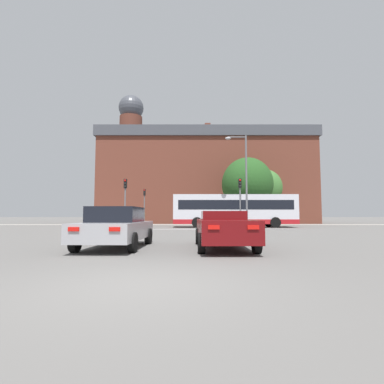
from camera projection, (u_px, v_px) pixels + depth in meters
The scene contains 15 objects.
ground_plane at pixel (143, 285), 5.07m from camera, with size 400.00×400.00×0.00m, color #605E5B.
stop_line_strip at pixel (182, 229), 25.18m from camera, with size 8.15×0.30×0.01m, color silver.
far_pavement at pixel (185, 225), 37.57m from camera, with size 69.06×2.50×0.01m, color #A09B91.
brick_civic_building at pixel (204, 179), 49.32m from camera, with size 32.10×15.99×21.28m.
car_saloon_left at pixel (117, 227), 10.86m from camera, with size 2.16×4.68×1.47m.
car_roadster_right at pixel (223, 229), 10.73m from camera, with size 1.95×4.94×1.32m.
bus_crossing_lead at pixel (234, 210), 29.51m from camera, with size 11.94×2.76×3.18m.
traffic_light_near_left at pixel (125, 195), 25.83m from camera, with size 0.26×0.31×4.31m.
traffic_light_near_right at pixel (240, 195), 26.06m from camera, with size 0.26×0.31×4.37m.
traffic_light_far_right at pixel (230, 204), 36.88m from camera, with size 0.26×0.31×3.74m.
traffic_light_far_left at pixel (144, 201), 37.12m from camera, with size 0.26×0.31×4.43m.
street_lamp_junction at pixel (243, 172), 26.15m from camera, with size 1.91×0.36×8.22m.
pedestrian_waiting at pixel (144, 216), 38.29m from camera, with size 0.43×0.44×1.80m.
tree_by_building at pixel (264, 188), 43.00m from camera, with size 5.52×5.52×8.02m.
tree_kerbside at pixel (247, 184), 37.47m from camera, with size 6.39×6.39×8.43m.
Camera 1 is at (0.84, -5.17, 1.17)m, focal length 28.00 mm.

